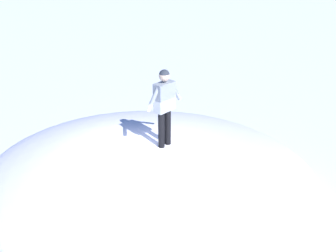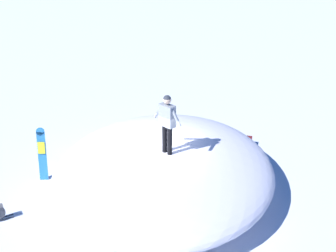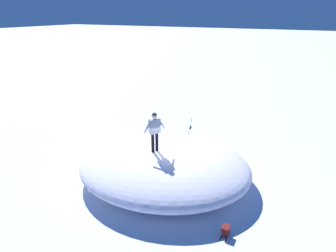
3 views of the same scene
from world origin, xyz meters
name	(u,v)px [view 3 (image 3 of 3)]	position (x,y,z in m)	size (l,w,h in m)	color
ground	(173,174)	(0.00, 0.00, 0.00)	(240.00, 240.00, 0.00)	white
snow_mound	(164,165)	(0.15, 0.56, 0.69)	(7.53, 6.48, 1.39)	white
snowboarder_standing	(155,128)	(0.48, 0.74, 2.43)	(0.58, 0.95, 1.73)	black
snowboard_primary_upright	(189,131)	(0.60, -3.27, 0.87)	(0.39, 0.35, 1.68)	#2672BF
backpack_near	(226,230)	(-3.33, 2.73, 0.18)	(0.30, 0.54, 0.35)	maroon
backpack_far	(153,133)	(2.94, -3.34, 0.23)	(0.61, 0.61, 0.44)	#4C4C51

